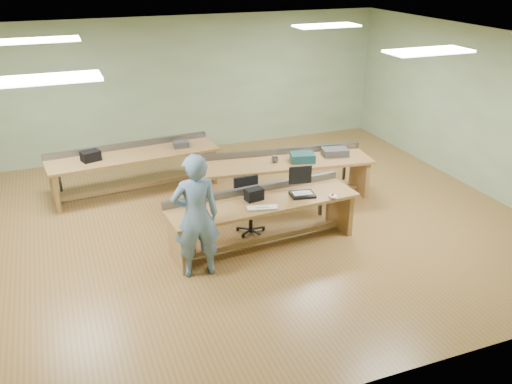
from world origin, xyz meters
TOP-DOWN VIEW (x-y plane):
  - floor at (0.00, 0.00)m, footprint 10.00×10.00m
  - ceiling at (0.00, 0.00)m, footprint 10.00×10.00m
  - wall_back at (0.00, 4.00)m, footprint 10.00×0.04m
  - wall_front at (0.00, -4.00)m, footprint 10.00×0.04m
  - wall_right at (5.00, 0.00)m, footprint 0.04×8.00m
  - fluor_panels at (0.00, 0.00)m, footprint 6.20×3.50m
  - workbench_front at (0.33, -0.77)m, footprint 3.03×0.99m
  - workbench_mid at (1.33, 0.69)m, footprint 3.28×1.24m
  - workbench_back at (-1.17, 2.05)m, footprint 3.23×1.14m
  - person at (-0.84, -1.26)m, footprint 0.68×0.47m
  - laptop_base at (0.98, -0.84)m, footprint 0.41×0.35m
  - laptop_screen at (1.00, -0.69)m, footprint 0.37×0.07m
  - keyboard at (0.22, -1.05)m, footprint 0.47×0.25m
  - trackball_mouse at (1.38, -1.08)m, footprint 0.17×0.19m
  - camera_bag at (0.22, -0.71)m, footprint 0.29×0.21m
  - task_chair at (0.29, -0.31)m, footprint 0.51×0.51m
  - parts_bin_teal at (1.63, 0.54)m, footprint 0.49×0.41m
  - parts_bin_grey at (2.33, 0.61)m, footprint 0.52×0.39m
  - mug at (1.14, 0.66)m, footprint 0.16×0.16m
  - drinks_can at (1.16, 0.70)m, footprint 0.07×0.07m
  - storage_box_back at (-1.94, 1.93)m, footprint 0.38×0.32m
  - tray_back at (-0.24, 2.08)m, footprint 0.30×0.23m

SIDE VIEW (x-z plane):
  - floor at x=0.00m, z-range 0.00..0.00m
  - task_chair at x=0.29m, z-range -0.12..0.79m
  - workbench_front at x=0.33m, z-range 0.13..0.99m
  - workbench_back at x=-1.17m, z-range 0.13..0.99m
  - workbench_mid at x=1.33m, z-range 0.13..0.99m
  - keyboard at x=0.22m, z-range 0.75..0.78m
  - laptop_base at x=0.98m, z-range 0.75..0.79m
  - trackball_mouse at x=1.38m, z-range 0.75..0.81m
  - mug at x=1.14m, z-range 0.75..0.85m
  - drinks_can at x=1.16m, z-range 0.75..0.86m
  - tray_back at x=-0.24m, z-range 0.75..0.87m
  - parts_bin_grey at x=2.33m, z-range 0.75..0.88m
  - parts_bin_teal at x=1.63m, z-range 0.75..0.90m
  - camera_bag at x=0.22m, z-range 0.75..0.93m
  - storage_box_back at x=-1.94m, z-range 0.75..0.93m
  - person at x=-0.84m, z-range 0.00..1.82m
  - laptop_screen at x=1.00m, z-range 0.89..1.18m
  - wall_back at x=0.00m, z-range 0.00..3.00m
  - wall_front at x=0.00m, z-range 0.00..3.00m
  - wall_right at x=5.00m, z-range 0.00..3.00m
  - fluor_panels at x=0.00m, z-range 2.96..2.99m
  - ceiling at x=0.00m, z-range 3.00..3.00m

